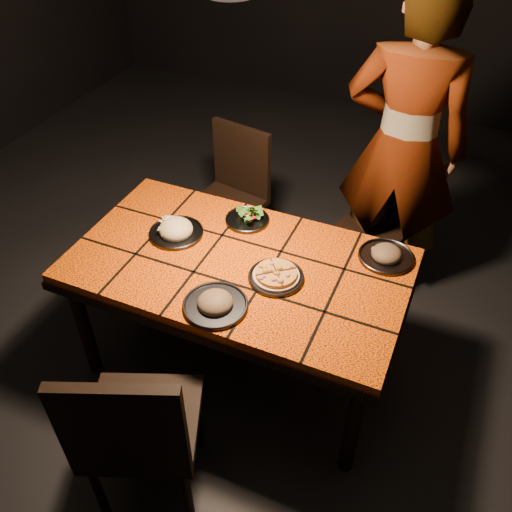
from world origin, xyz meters
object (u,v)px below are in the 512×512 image
at_px(chair_far_right, 384,209).
at_px(plate_pizza, 276,276).
at_px(diner, 403,148).
at_px(plate_pasta, 176,230).
at_px(chair_near, 136,430).
at_px(dining_table, 239,274).
at_px(chair_far_left, 233,189).

relative_size(chair_far_right, plate_pizza, 2.89).
xyz_separation_m(chair_far_right, diner, (0.05, -0.04, 0.45)).
bearing_deg(plate_pasta, chair_near, -69.97).
bearing_deg(plate_pasta, plate_pizza, -10.18).
relative_size(diner, plate_pasta, 6.93).
distance_m(chair_far_right, plate_pizza, 1.16).
bearing_deg(plate_pizza, chair_near, -106.04).
xyz_separation_m(dining_table, plate_pizza, (0.21, -0.04, 0.10)).
distance_m(chair_near, plate_pasta, 1.03).
xyz_separation_m(chair_far_right, plate_pizza, (-0.28, -1.10, 0.27)).
relative_size(chair_near, chair_far_left, 1.09).
height_order(chair_far_right, diner, diner).
bearing_deg(plate_pizza, chair_far_right, 75.46).
relative_size(dining_table, plate_pizza, 5.35).
bearing_deg(plate_pasta, chair_far_left, 94.65).
relative_size(dining_table, diner, 0.85).
relative_size(chair_far_right, diner, 0.46).
bearing_deg(diner, plate_pizza, 70.38).
bearing_deg(plate_pasta, dining_table, -10.06).
bearing_deg(plate_pasta, diner, 45.98).
height_order(diner, plate_pasta, diner).
bearing_deg(diner, plate_pasta, 43.73).
height_order(chair_near, plate_pasta, chair_near).
distance_m(chair_far_left, chair_far_right, 0.96).
bearing_deg(chair_near, chair_far_right, -127.35).
bearing_deg(chair_far_right, diner, -26.07).
relative_size(plate_pizza, plate_pasta, 1.10).
height_order(plate_pizza, plate_pasta, plate_pasta).
bearing_deg(chair_far_right, plate_pizza, -89.00).
bearing_deg(plate_pasta, chair_far_right, 48.64).
bearing_deg(dining_table, plate_pasta, 169.94).
bearing_deg(diner, dining_table, 59.75).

